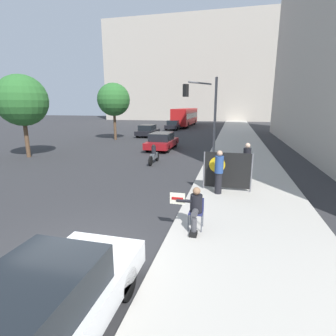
{
  "coord_description": "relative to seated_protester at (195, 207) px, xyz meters",
  "views": [
    {
      "loc": [
        3.48,
        -5.35,
        3.63
      ],
      "look_at": [
        1.1,
        4.37,
        1.23
      ],
      "focal_mm": 28.0,
      "sensor_mm": 36.0,
      "label": 1
    }
  ],
  "objects": [
    {
      "name": "motorcycle_on_road",
      "position": [
        -3.87,
        8.82,
        -0.3
      ],
      "size": [
        0.28,
        2.06,
        1.23
      ],
      "color": "#565B60",
      "rests_on": "ground_plane"
    },
    {
      "name": "city_bus_on_road",
      "position": [
        -7.22,
        38.89,
        0.93
      ],
      "size": [
        2.5,
        12.47,
        3.05
      ],
      "color": "red",
      "rests_on": "ground_plane"
    },
    {
      "name": "building_backdrop_far",
      "position": [
        -4.58,
        61.28,
        10.84
      ],
      "size": [
        52.0,
        12.0,
        23.36
      ],
      "color": "#BCB2A3",
      "rests_on": "ground_plane"
    },
    {
      "name": "ground_plane",
      "position": [
        -2.58,
        -1.53,
        -0.84
      ],
      "size": [
        160.0,
        160.0,
        0.0
      ],
      "primitive_type": "plane",
      "color": "#303033"
    },
    {
      "name": "seated_protester",
      "position": [
        0.0,
        0.0,
        0.0
      ],
      "size": [
        0.95,
        0.77,
        1.24
      ],
      "rotation": [
        0.0,
        0.0,
        -0.36
      ],
      "color": "#474C56",
      "rests_on": "sidewalk_curb"
    },
    {
      "name": "pedestrian_behind",
      "position": [
        1.6,
        5.16,
        0.27
      ],
      "size": [
        0.34,
        0.34,
        1.84
      ],
      "rotation": [
        0.0,
        0.0,
        1.77
      ],
      "color": "black",
      "rests_on": "sidewalk_curb"
    },
    {
      "name": "protest_banner",
      "position": [
        0.77,
        3.87,
        0.17
      ],
      "size": [
        1.98,
        0.06,
        1.59
      ],
      "color": "slate",
      "rests_on": "sidewalk_curb"
    },
    {
      "name": "parked_car_curbside",
      "position": [
        -1.68,
        -4.32,
        -0.15
      ],
      "size": [
        1.73,
        4.59,
        1.37
      ],
      "color": "white",
      "rests_on": "ground_plane"
    },
    {
      "name": "sidewalk_curb",
      "position": [
        1.55,
        13.47,
        -0.75
      ],
      "size": [
        4.49,
        90.0,
        0.17
      ],
      "primitive_type": "cube",
      "color": "#B7B2A8",
      "rests_on": "ground_plane"
    },
    {
      "name": "jogger_on_sidewalk",
      "position": [
        0.47,
        3.36,
        0.22
      ],
      "size": [
        0.34,
        0.34,
        1.75
      ],
      "rotation": [
        0.0,
        0.0,
        3.56
      ],
      "color": "black",
      "rests_on": "sidewalk_curb"
    },
    {
      "name": "car_on_road_midblock",
      "position": [
        -8.87,
        22.83,
        -0.14
      ],
      "size": [
        1.85,
        4.21,
        1.38
      ],
      "color": "black",
      "rests_on": "ground_plane"
    },
    {
      "name": "street_tree_midblock",
      "position": [
        -11.34,
        19.2,
        3.35
      ],
      "size": [
        3.39,
        3.39,
        5.89
      ],
      "color": "brown",
      "rests_on": "ground_plane"
    },
    {
      "name": "traffic_light_pole",
      "position": [
        -1.08,
        10.86,
        2.81
      ],
      "size": [
        2.42,
        2.19,
        5.17
      ],
      "color": "slate",
      "rests_on": "sidewalk_curb"
    },
    {
      "name": "car_on_road_distant",
      "position": [
        -7.81,
        32.18,
        -0.13
      ],
      "size": [
        1.81,
        4.5,
        1.42
      ],
      "color": "black",
      "rests_on": "ground_plane"
    },
    {
      "name": "car_on_road_nearest",
      "position": [
        -4.77,
        14.14,
        -0.13
      ],
      "size": [
        1.89,
        4.53,
        1.41
      ],
      "color": "maroon",
      "rests_on": "ground_plane"
    },
    {
      "name": "street_tree_near_curb",
      "position": [
        -13.21,
        8.68,
        3.1
      ],
      "size": [
        3.46,
        3.46,
        5.68
      ],
      "color": "brown",
      "rests_on": "ground_plane"
    }
  ]
}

